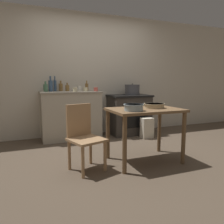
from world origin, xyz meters
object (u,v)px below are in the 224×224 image
(cup_right, at_px, (85,89))
(cup_far_right, at_px, (96,89))
(mixing_bowl_small, at_px, (134,107))
(cup_end_right, at_px, (75,90))
(bottle_center_right, at_px, (67,88))
(flour_sack, at_px, (147,128))
(stock_pot, at_px, (132,90))
(chair, at_px, (84,135))
(bottle_far_left, at_px, (87,87))
(mixing_bowl_large, at_px, (154,105))
(stove, at_px, (129,114))
(bottle_center_left, at_px, (55,85))
(bottle_mid_left, at_px, (51,86))
(bottle_left, at_px, (46,88))
(work_table, at_px, (145,117))
(bottle_center, at_px, (61,87))
(cup_mid_right, at_px, (79,89))

(cup_right, relative_size, cup_far_right, 1.00)
(mixing_bowl_small, bearing_deg, cup_end_right, 105.06)
(bottle_center_right, bearing_deg, flour_sack, -20.90)
(flour_sack, relative_size, stock_pot, 1.25)
(chair, bearing_deg, bottle_far_left, 55.53)
(mixing_bowl_large, bearing_deg, stove, 76.90)
(bottle_far_left, bearing_deg, cup_end_right, -139.07)
(bottle_far_left, relative_size, bottle_center_left, 0.71)
(bottle_center_left, bearing_deg, mixing_bowl_small, -68.99)
(cup_right, distance_m, cup_end_right, 0.22)
(bottle_mid_left, bearing_deg, bottle_left, -170.15)
(bottle_far_left, bearing_deg, bottle_left, -176.45)
(mixing_bowl_large, distance_m, bottle_mid_left, 2.09)
(cup_far_right, bearing_deg, bottle_left, 169.00)
(bottle_center_left, bearing_deg, bottle_center_right, -28.79)
(stove, height_order, work_table, stove)
(chair, relative_size, bottle_mid_left, 2.92)
(flour_sack, xyz_separation_m, bottle_center_right, (-1.48, 0.57, 0.81))
(work_table, xyz_separation_m, bottle_center, (-0.89, 1.80, 0.39))
(work_table, xyz_separation_m, cup_mid_right, (-0.56, 1.58, 0.36))
(stock_pot, height_order, cup_far_right, stock_pot)
(bottle_far_left, height_order, bottle_center, bottle_far_left)
(bottle_center_right, distance_m, cup_mid_right, 0.24)
(mixing_bowl_large, relative_size, bottle_center_right, 1.83)
(stock_pot, bearing_deg, chair, -133.58)
(bottle_center_left, height_order, bottle_center_right, bottle_center_left)
(cup_end_right, bearing_deg, flour_sack, -13.49)
(bottle_center_left, bearing_deg, stove, -7.62)
(stove, xyz_separation_m, bottle_mid_left, (-1.63, 0.08, 0.63))
(chair, distance_m, bottle_center_right, 1.73)
(bottle_center_right, bearing_deg, cup_end_right, -66.96)
(stove, relative_size, bottle_center, 4.23)
(mixing_bowl_large, distance_m, mixing_bowl_small, 0.45)
(bottle_center_left, height_order, cup_right, bottle_center_left)
(chair, relative_size, bottle_center, 4.13)
(stove, relative_size, bottle_center_right, 5.32)
(bottle_center_right, bearing_deg, cup_right, -30.81)
(stock_pot, relative_size, cup_end_right, 4.23)
(cup_end_right, bearing_deg, stove, 7.08)
(cup_mid_right, bearing_deg, stock_pot, 1.09)
(stock_pot, relative_size, bottle_left, 1.70)
(bottle_center_left, height_order, bottle_center, bottle_center_left)
(work_table, relative_size, stock_pot, 3.04)
(flour_sack, distance_m, cup_far_right, 1.29)
(bottle_center, bearing_deg, cup_right, -36.08)
(chair, height_order, cup_mid_right, cup_mid_right)
(work_table, relative_size, cup_far_right, 12.21)
(bottle_center_left, distance_m, cup_far_right, 0.81)
(stove, xyz_separation_m, flour_sack, (0.17, -0.48, -0.22))
(work_table, distance_m, flour_sack, 1.39)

